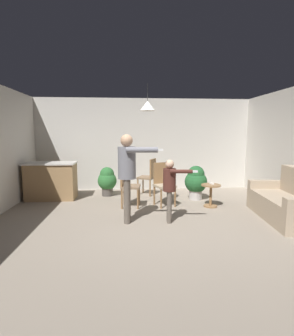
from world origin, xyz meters
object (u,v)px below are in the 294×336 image
spare_remote_on_table (212,183)px  side_table_by_couch (211,193)px  kitchen_counter (51,181)px  potted_plant_by_wall (196,181)px  dining_chair_by_counter (149,175)px  couch_floral (288,203)px  potted_plant_corner (107,180)px  person_child (170,184)px  dining_chair_near_wall (127,183)px  person_adult (128,168)px  dining_chair_centre_back (163,182)px

spare_remote_on_table → side_table_by_couch: bearing=-130.0°
spare_remote_on_table → kitchen_counter: bearing=166.0°
potted_plant_by_wall → dining_chair_by_counter: bearing=152.7°
couch_floral → dining_chair_by_counter: bearing=55.2°
potted_plant_corner → side_table_by_couch: bearing=-26.9°
spare_remote_on_table → potted_plant_corner: bearing=154.0°
kitchen_counter → person_child: bearing=-35.3°
dining_chair_near_wall → potted_plant_by_wall: dining_chair_near_wall is taller
side_table_by_couch → dining_chair_near_wall: size_ratio=0.52×
kitchen_counter → person_child: size_ratio=1.05×
couch_floral → person_adult: person_adult is taller
person_child → dining_chair_near_wall: (-0.80, 1.09, -0.20)m
dining_chair_near_wall → potted_plant_corner: size_ratio=1.28×
kitchen_counter → potted_plant_corner: bearing=10.0°
spare_remote_on_table → potted_plant_by_wall: bearing=106.8°
side_table_by_couch → potted_plant_corner: 2.76m
couch_floral → kitchen_counter: bearing=75.3°
couch_floral → kitchen_counter: size_ratio=1.50×
person_adult → dining_chair_centre_back: size_ratio=1.66×
person_child → spare_remote_on_table: (1.14, 0.98, -0.21)m
dining_chair_by_counter → dining_chair_centre_back: bearing=-139.7°
side_table_by_couch → dining_chair_centre_back: dining_chair_centre_back is taller
dining_chair_near_wall → spare_remote_on_table: dining_chair_near_wall is taller
person_adult → dining_chair_by_counter: (0.58, 2.14, -0.49)m
dining_chair_near_wall → potted_plant_corner: bearing=-146.2°
person_child → side_table_by_couch: bearing=135.9°
person_child → dining_chair_centre_back: (0.04, 1.18, -0.20)m
person_child → dining_chair_centre_back: bearing=-176.4°
dining_chair_by_counter → potted_plant_corner: dining_chair_by_counter is taller
couch_floral → spare_remote_on_table: couch_floral is taller
dining_chair_by_counter → potted_plant_corner: bearing=118.1°
kitchen_counter → spare_remote_on_table: size_ratio=9.69×
person_child → dining_chair_centre_back: 1.20m
potted_plant_corner → potted_plant_by_wall: potted_plant_by_wall is taller
spare_remote_on_table → person_adult: bearing=-154.8°
person_child → dining_chair_by_counter: person_child is taller
side_table_by_couch → dining_chair_near_wall: dining_chair_near_wall is taller
person_adult → dining_chair_centre_back: (0.83, 1.10, -0.49)m
dining_chair_centre_back → spare_remote_on_table: (1.10, -0.20, -0.01)m
dining_chair_near_wall → potted_plant_by_wall: bearing=114.2°
potted_plant_by_wall → spare_remote_on_table: potted_plant_by_wall is taller
couch_floral → person_child: (-2.34, 0.02, 0.41)m
dining_chair_near_wall → spare_remote_on_table: (1.94, -0.12, -0.01)m
dining_chair_by_counter → potted_plant_by_wall: bearing=-90.5°
side_table_by_couch → potted_plant_corner: size_ratio=0.66×
potted_plant_by_wall → dining_chair_near_wall: bearing=-163.1°
couch_floral → side_table_by_couch: size_ratio=3.62×
potted_plant_corner → spare_remote_on_table: (2.48, -1.21, 0.11)m
dining_chair_centre_back → spare_remote_on_table: 1.12m
couch_floral → side_table_by_couch: (-1.23, 0.97, -0.00)m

